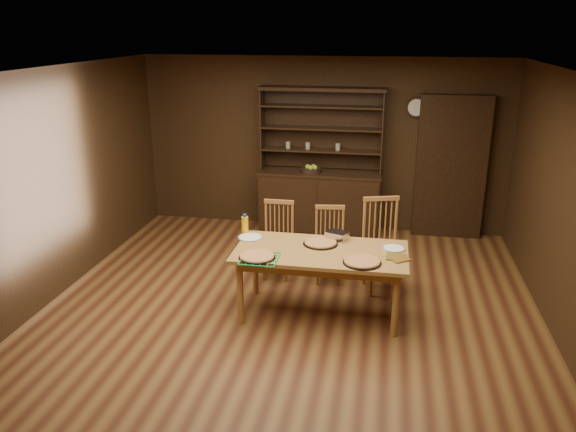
% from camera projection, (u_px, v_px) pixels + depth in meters
% --- Properties ---
extents(floor, '(6.00, 6.00, 0.00)m').
position_uv_depth(floor, '(287.00, 316.00, 6.14)').
color(floor, brown).
rests_on(floor, ground).
extents(room_shell, '(6.00, 6.00, 6.00)m').
position_uv_depth(room_shell, '(287.00, 177.00, 5.63)').
color(room_shell, beige).
rests_on(room_shell, floor).
extents(china_hutch, '(1.84, 0.52, 2.17)m').
position_uv_depth(china_hutch, '(320.00, 194.00, 8.52)').
color(china_hutch, black).
rests_on(china_hutch, floor).
extents(doorway, '(1.00, 0.18, 2.10)m').
position_uv_depth(doorway, '(451.00, 168.00, 8.19)').
color(doorway, black).
rests_on(doorway, floor).
extents(wall_clock, '(0.30, 0.05, 0.30)m').
position_uv_depth(wall_clock, '(416.00, 107.00, 8.06)').
color(wall_clock, black).
rests_on(wall_clock, room_shell).
extents(dining_table, '(1.83, 0.92, 0.75)m').
position_uv_depth(dining_table, '(321.00, 258.00, 6.01)').
color(dining_table, '#A37638').
rests_on(dining_table, floor).
extents(chair_left, '(0.40, 0.38, 0.97)m').
position_uv_depth(chair_left, '(278.00, 237.00, 7.03)').
color(chair_left, '#9D6635').
rests_on(chair_left, floor).
extents(chair_center, '(0.43, 0.41, 0.94)m').
position_uv_depth(chair_center, '(330.00, 242.00, 6.91)').
color(chair_center, '#9D6635').
rests_on(chair_center, floor).
extents(chair_right, '(0.56, 0.55, 1.11)m').
position_uv_depth(chair_right, '(381.00, 241.00, 6.67)').
color(chair_right, '#9D6635').
rests_on(chair_right, floor).
extents(pizza_left, '(0.38, 0.38, 0.04)m').
position_uv_depth(pizza_left, '(257.00, 256.00, 5.78)').
color(pizza_left, black).
rests_on(pizza_left, dining_table).
extents(pizza_right, '(0.39, 0.39, 0.04)m').
position_uv_depth(pizza_right, '(362.00, 262.00, 5.65)').
color(pizza_right, black).
rests_on(pizza_right, dining_table).
extents(pizza_center, '(0.38, 0.38, 0.04)m').
position_uv_depth(pizza_center, '(321.00, 243.00, 6.14)').
color(pizza_center, black).
rests_on(pizza_center, dining_table).
extents(cooling_rack, '(0.47, 0.47, 0.02)m').
position_uv_depth(cooling_rack, '(260.00, 258.00, 5.75)').
color(cooling_rack, '#0B9641').
rests_on(cooling_rack, dining_table).
extents(plate_left, '(0.27, 0.27, 0.02)m').
position_uv_depth(plate_left, '(250.00, 237.00, 6.32)').
color(plate_left, white).
rests_on(plate_left, dining_table).
extents(plate_right, '(0.24, 0.24, 0.02)m').
position_uv_depth(plate_right, '(394.00, 248.00, 6.01)').
color(plate_right, white).
rests_on(plate_right, dining_table).
extents(foil_dish, '(0.27, 0.24, 0.09)m').
position_uv_depth(foil_dish, '(337.00, 236.00, 6.26)').
color(foil_dish, white).
rests_on(foil_dish, dining_table).
extents(juice_bottle, '(0.08, 0.08, 0.23)m').
position_uv_depth(juice_bottle, '(245.00, 225.00, 6.43)').
color(juice_bottle, '#EEA60C').
rests_on(juice_bottle, dining_table).
extents(pot_holder_a, '(0.26, 0.26, 0.01)m').
position_uv_depth(pot_holder_a, '(399.00, 258.00, 5.75)').
color(pot_holder_a, '#B51C14').
rests_on(pot_holder_a, dining_table).
extents(pot_holder_b, '(0.21, 0.21, 0.01)m').
position_uv_depth(pot_holder_b, '(396.00, 257.00, 5.79)').
color(pot_holder_b, '#B51C14').
rests_on(pot_holder_b, dining_table).
extents(fruit_bowl, '(0.30, 0.30, 0.12)m').
position_uv_depth(fruit_bowl, '(311.00, 170.00, 8.35)').
color(fruit_bowl, black).
rests_on(fruit_bowl, china_hutch).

